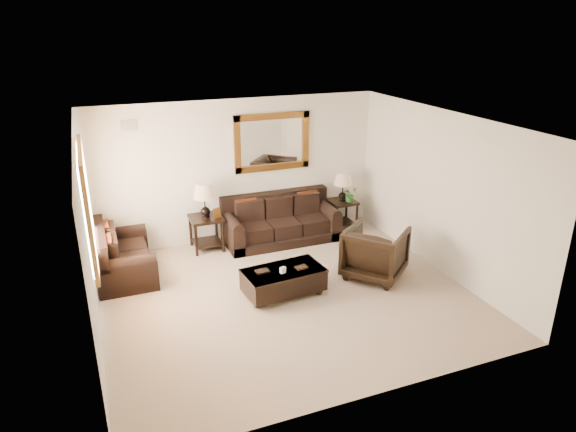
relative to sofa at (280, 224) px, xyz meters
name	(u,v)px	position (x,y,z in m)	size (l,w,h in m)	color
room	(286,214)	(-0.68, -2.07, 1.03)	(5.51, 5.01, 2.71)	#A1846F
window	(88,205)	(-3.38, -1.17, 1.23)	(0.07, 1.96, 1.66)	white
mirror	(272,142)	(0.00, 0.40, 1.53)	(1.50, 0.06, 1.10)	#4B240F
air_vent	(129,125)	(-2.58, 0.41, 2.03)	(0.25, 0.02, 0.18)	#999999
sofa	(280,224)	(0.00, 0.00, 0.00)	(2.17, 0.94, 0.89)	black
loveseat	(121,258)	(-3.01, -0.44, 0.00)	(0.91, 1.54, 0.87)	black
end_table_left	(205,207)	(-1.42, 0.10, 0.51)	(0.58, 0.58, 1.28)	black
end_table_right	(343,192)	(1.40, 0.12, 0.44)	(0.53, 0.53, 1.17)	black
coffee_table	(283,279)	(-0.71, -2.02, -0.06)	(1.29, 0.78, 0.53)	black
armchair	(375,250)	(0.93, -2.00, 0.15)	(0.91, 0.86, 0.94)	black
potted_plant	(350,196)	(1.52, 0.02, 0.38)	(0.27, 0.30, 0.24)	#255B1F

